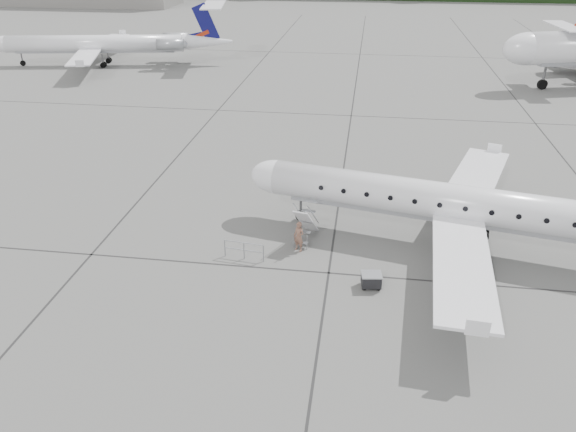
# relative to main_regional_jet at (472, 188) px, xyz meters

# --- Properties ---
(ground) EXTENTS (320.00, 320.00, 0.00)m
(ground) POSITION_rel_main_regional_jet_xyz_m (-1.30, -6.31, -3.67)
(ground) COLOR slate
(ground) RESTS_ON ground
(main_regional_jet) EXTENTS (32.26, 26.03, 7.35)m
(main_regional_jet) POSITION_rel_main_regional_jet_xyz_m (0.00, 0.00, 0.00)
(main_regional_jet) COLOR white
(main_regional_jet) RESTS_ON ground
(airstair) EXTENTS (1.29, 2.39, 2.30)m
(airstair) POSITION_rel_main_regional_jet_xyz_m (-8.85, -0.42, -2.52)
(airstair) COLOR white
(airstair) RESTS_ON ground
(passenger) EXTENTS (0.76, 0.68, 1.75)m
(passenger) POSITION_rel_main_regional_jet_xyz_m (-9.11, -1.67, -2.80)
(passenger) COLOR brown
(passenger) RESTS_ON ground
(safety_railing) EXTENTS (2.19, 0.34, 1.00)m
(safety_railing) POSITION_rel_main_regional_jet_xyz_m (-11.93, -2.97, -3.17)
(safety_railing) COLOR gray
(safety_railing) RESTS_ON ground
(baggage_cart) EXTENTS (1.05, 0.90, 0.83)m
(baggage_cart) POSITION_rel_main_regional_jet_xyz_m (-5.08, -4.74, -3.26)
(baggage_cart) COLOR black
(baggage_cart) RESTS_ON ground
(bg_regional_left) EXTENTS (32.26, 25.69, 7.62)m
(bg_regional_left) POSITION_rel_main_regional_jet_xyz_m (-41.14, 41.87, 0.13)
(bg_regional_left) COLOR white
(bg_regional_left) RESTS_ON ground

